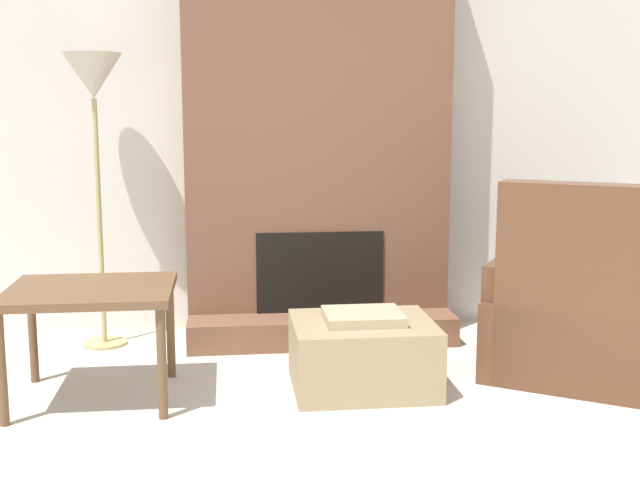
{
  "coord_description": "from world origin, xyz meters",
  "views": [
    {
      "loc": [
        -0.56,
        -2.26,
        1.41
      ],
      "look_at": [
        0.0,
        2.54,
        0.62
      ],
      "focal_mm": 45.0,
      "sensor_mm": 36.0,
      "label": 1
    }
  ],
  "objects_px": {
    "side_table": "(91,300)",
    "floor_lamp_left": "(94,93)",
    "ottoman": "(363,353)",
    "armchair": "(588,320)"
  },
  "relations": [
    {
      "from": "side_table",
      "to": "floor_lamp_left",
      "type": "relative_size",
      "value": 0.45
    },
    {
      "from": "armchair",
      "to": "floor_lamp_left",
      "type": "relative_size",
      "value": 0.78
    },
    {
      "from": "ottoman",
      "to": "floor_lamp_left",
      "type": "bearing_deg",
      "value": 146.69
    },
    {
      "from": "ottoman",
      "to": "floor_lamp_left",
      "type": "relative_size",
      "value": 0.41
    },
    {
      "from": "ottoman",
      "to": "armchair",
      "type": "height_order",
      "value": "armchair"
    },
    {
      "from": "side_table",
      "to": "ottoman",
      "type": "bearing_deg",
      "value": 0.23
    },
    {
      "from": "ottoman",
      "to": "side_table",
      "type": "bearing_deg",
      "value": -179.77
    },
    {
      "from": "armchair",
      "to": "floor_lamp_left",
      "type": "bearing_deg",
      "value": 14.87
    },
    {
      "from": "side_table",
      "to": "floor_lamp_left",
      "type": "xyz_separation_m",
      "value": [
        -0.09,
        0.94,
        1.01
      ]
    },
    {
      "from": "ottoman",
      "to": "floor_lamp_left",
      "type": "distance_m",
      "value": 2.16
    }
  ]
}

